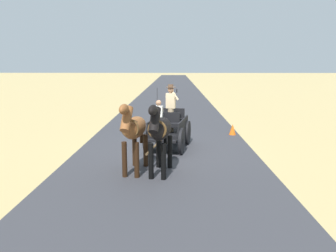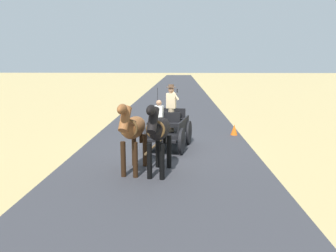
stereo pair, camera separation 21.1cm
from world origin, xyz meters
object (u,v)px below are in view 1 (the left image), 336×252
Objects in this scene: horse_off_side at (134,130)px; horse_near_side at (160,131)px; horse_drawn_carriage at (168,128)px; traffic_cone at (233,129)px.

horse_near_side is at bearing 169.11° from horse_off_side.
horse_off_side is (0.78, -0.15, 0.00)m from horse_near_side.
horse_drawn_carriage is 9.02× the size of traffic_cone.
horse_drawn_carriage reaches higher than horse_near_side.
horse_off_side is at bearing 54.27° from traffic_cone.
horse_near_side is 4.42× the size of traffic_cone.
horse_off_side is (0.96, 2.90, 0.51)m from horse_drawn_carriage.
horse_off_side is at bearing -10.89° from horse_near_side.
horse_drawn_carriage is at bearing -108.33° from horse_off_side.
horse_near_side is 6.47m from traffic_cone.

